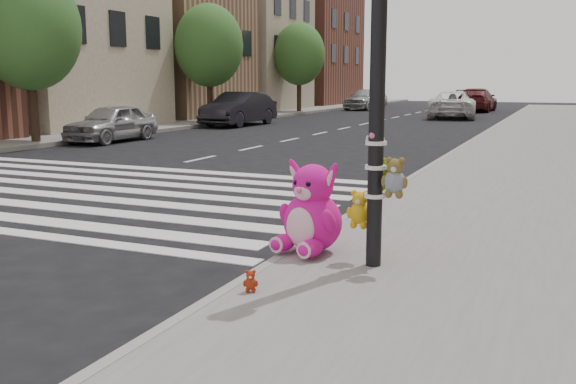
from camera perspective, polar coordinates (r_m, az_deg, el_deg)
The scene contains 18 objects.
ground at distance 6.68m, azimuth -19.44°, elevation -8.79°, with size 120.00×120.00×0.00m, color black.
sidewalk_far at distance 30.47m, azimuth -12.57°, elevation 5.92°, with size 6.00×80.00×0.14m, color slate.
curb_edge at distance 14.99m, azimuth 12.39°, elevation 2.01°, with size 0.12×80.00×0.15m, color gray.
crosswalk at distance 13.38m, azimuth -18.51°, elevation 0.51°, with size 11.00×6.00×0.01m, color silver, non-canonical shape.
bld_far_c at distance 36.53m, azimuth -9.76°, elevation 12.81°, with size 6.00×8.00×8.00m, color #A17556.
bld_far_d at distance 44.40m, azimuth -3.25°, elevation 13.70°, with size 6.00×8.00×10.00m, color tan.
bld_far_e at distance 54.41m, azimuth 2.09°, elevation 12.48°, with size 6.00×10.00×9.00m, color brown.
signal_pole at distance 6.65m, azimuth 8.00°, elevation 7.20°, with size 0.70×0.48×4.00m.
tree_far_a at distance 22.10m, azimuth -22.07°, elevation 13.30°, with size 3.20×3.20×5.44m.
tree_far_b at distance 30.86m, azimuth -7.05°, elevation 12.78°, with size 3.20×3.20×5.44m.
tree_far_c at distance 40.72m, azimuth 1.00°, elevation 12.15°, with size 3.20×3.20×5.44m.
pink_bunny at distance 7.27m, azimuth 2.05°, elevation -1.99°, with size 0.82×0.91×1.07m.
red_teddy at distance 5.99m, azimuth -3.35°, elevation -7.89°, with size 0.14×0.10×0.21m, color #A22810, non-canonical shape.
car_silver_far at distance 22.66m, azimuth -15.40°, elevation 5.94°, with size 1.51×3.75×1.28m, color #A8A8AD.
car_dark_far at distance 29.71m, azimuth -4.36°, elevation 7.39°, with size 1.63×4.67×1.54m, color black.
car_white_near at distance 36.53m, azimuth 14.43°, elevation 7.52°, with size 2.43×5.27×1.47m, color silver.
car_maroon_near at distance 44.72m, azimuth 16.42°, elevation 7.86°, with size 2.14×5.26×1.53m, color #55181A.
car_silver_deep at distance 45.72m, azimuth 6.93°, elevation 8.23°, with size 1.83×4.54×1.55m, color #B2B2B7.
Camera 1 is at (4.39, -4.58, 2.08)m, focal length 40.00 mm.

